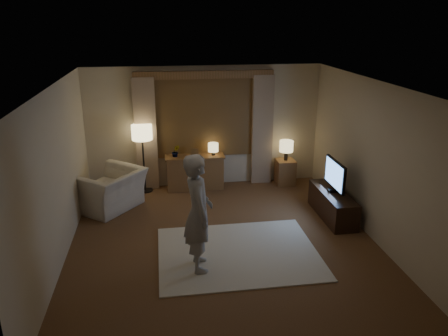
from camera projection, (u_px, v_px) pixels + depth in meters
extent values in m
cube|color=brown|center=(224.00, 243.00, 7.25)|extent=(5.00, 5.50, 0.02)
cube|color=silver|center=(223.00, 85.00, 6.38)|extent=(5.00, 5.50, 0.02)
cube|color=beige|center=(205.00, 127.00, 9.39)|extent=(5.00, 0.02, 2.60)
cube|color=beige|center=(266.00, 262.00, 4.24)|extent=(5.00, 0.02, 2.60)
cube|color=beige|center=(56.00, 177.00, 6.46)|extent=(0.02, 5.50, 2.60)
cube|color=beige|center=(374.00, 161.00, 7.17)|extent=(0.02, 5.50, 2.60)
cube|color=black|center=(205.00, 116.00, 9.28)|extent=(2.00, 0.01, 1.70)
cube|color=brown|center=(205.00, 116.00, 9.27)|extent=(2.08, 0.04, 1.78)
cube|color=tan|center=(146.00, 135.00, 9.14)|extent=(0.45, 0.12, 2.40)
cube|color=tan|center=(262.00, 130.00, 9.50)|extent=(0.45, 0.12, 2.40)
cube|color=brown|center=(204.00, 75.00, 8.94)|extent=(2.90, 0.14, 0.16)
cube|color=beige|center=(238.00, 253.00, 6.92)|extent=(2.50, 2.00, 0.02)
cube|color=brown|center=(195.00, 173.00, 9.43)|extent=(1.20, 0.40, 0.70)
cube|color=brown|center=(195.00, 153.00, 9.28)|extent=(0.16, 0.02, 0.20)
imported|color=#999999|center=(176.00, 152.00, 9.20)|extent=(0.17, 0.13, 0.30)
cylinder|color=black|center=(213.00, 154.00, 9.35)|extent=(0.08, 0.08, 0.12)
cylinder|color=#FFE399|center=(213.00, 147.00, 9.30)|extent=(0.22, 0.22, 0.18)
cylinder|color=black|center=(146.00, 190.00, 9.38)|extent=(0.31, 0.31, 0.03)
cylinder|color=black|center=(144.00, 165.00, 9.20)|extent=(0.04, 0.04, 1.16)
cylinder|color=#FFE399|center=(142.00, 132.00, 8.96)|extent=(0.42, 0.42, 0.31)
imported|color=beige|center=(110.00, 190.00, 8.42)|extent=(1.54, 1.57, 0.77)
cube|color=brown|center=(285.00, 172.00, 9.68)|extent=(0.40, 0.40, 0.56)
cylinder|color=black|center=(286.00, 156.00, 9.56)|extent=(0.08, 0.08, 0.20)
cylinder|color=#FFE399|center=(286.00, 146.00, 9.49)|extent=(0.30, 0.30, 0.24)
cube|color=black|center=(332.00, 204.00, 8.10)|extent=(0.45, 1.40, 0.50)
cube|color=black|center=(334.00, 191.00, 8.01)|extent=(0.20, 0.09, 0.06)
cube|color=black|center=(335.00, 174.00, 7.90)|extent=(0.05, 0.84, 0.51)
cube|color=#538CE1|center=(334.00, 174.00, 7.90)|extent=(0.00, 0.78, 0.46)
imported|color=#9A948E|center=(198.00, 213.00, 6.23)|extent=(0.45, 0.66, 1.76)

